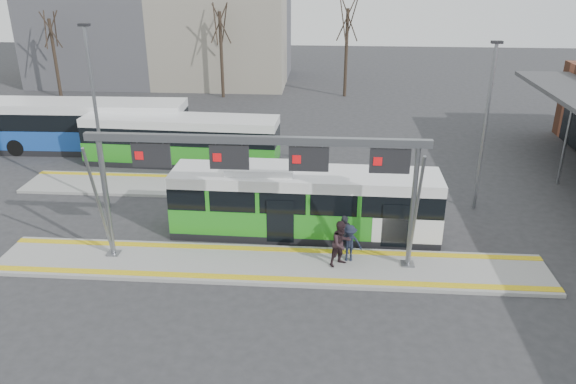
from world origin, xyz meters
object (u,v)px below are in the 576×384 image
at_px(passenger_b, 341,243).
at_px(hero_bus, 304,203).
at_px(passenger_a, 345,235).
at_px(passenger_c, 349,243).
at_px(gantry, 260,163).

bearing_deg(passenger_b, hero_bus, 80.67).
relative_size(passenger_a, passenger_b, 0.90).
xyz_separation_m(passenger_b, passenger_c, (0.34, 0.37, -0.16)).
bearing_deg(passenger_c, hero_bus, 128.50).
relative_size(hero_bus, passenger_c, 7.50).
bearing_deg(passenger_c, passenger_a, 109.23).
xyz_separation_m(hero_bus, passenger_c, (1.93, -2.57, -0.54)).
height_order(passenger_b, passenger_c, passenger_b).
distance_m(passenger_a, passenger_c, 0.56).
relative_size(passenger_b, passenger_c, 1.21).
xyz_separation_m(gantry, passenger_a, (3.35, 0.76, -3.30)).
relative_size(gantry, passenger_c, 8.35).
bearing_deg(passenger_c, gantry, -174.71).
bearing_deg(passenger_b, gantry, 139.73).
bearing_deg(hero_bus, passenger_b, -60.54).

